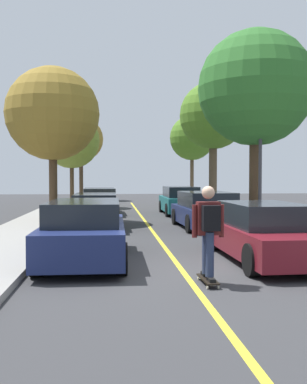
{
  "coord_description": "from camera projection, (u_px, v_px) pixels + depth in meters",
  "views": [
    {
      "loc": [
        -1.43,
        -8.66,
        1.92
      ],
      "look_at": [
        0.08,
        7.19,
        1.36
      ],
      "focal_mm": 41.27,
      "sensor_mm": 36.0,
      "label": 1
    }
  ],
  "objects": [
    {
      "name": "ground",
      "position": [
        183.0,
        272.0,
        8.82
      ],
      "size": [
        80.0,
        80.0,
        0.0
      ],
      "primitive_type": "plane",
      "color": "#353538"
    },
    {
      "name": "center_line",
      "position": [
        161.0,
        242.0,
        12.8
      ],
      "size": [
        0.12,
        39.2,
        0.01
      ],
      "primitive_type": "cube",
      "color": "gold",
      "rests_on": "ground"
    },
    {
      "name": "parked_car_left_nearest",
      "position": [
        85.0,
        231.0,
        9.98
      ],
      "size": [
        1.89,
        4.42,
        1.37
      ],
      "color": "navy",
      "rests_on": "ground"
    },
    {
      "name": "parked_car_left_near",
      "position": [
        95.0,
        211.0,
        16.42
      ],
      "size": [
        1.83,
        4.13,
        1.28
      ],
      "color": "black",
      "rests_on": "ground"
    },
    {
      "name": "parked_car_left_far",
      "position": [
        100.0,
        201.0,
        22.64
      ],
      "size": [
        1.96,
        4.64,
        1.32
      ],
      "color": "#BCAD89",
      "rests_on": "ground"
    },
    {
      "name": "parked_car_right_nearest",
      "position": [
        264.0,
        233.0,
        10.07
      ],
      "size": [
        1.92,
        4.51,
        1.31
      ],
      "color": "maroon",
      "rests_on": "ground"
    },
    {
      "name": "parked_car_right_near",
      "position": [
        206.0,
        210.0,
        16.32
      ],
      "size": [
        2.09,
        4.14,
        1.35
      ],
      "color": "navy",
      "rests_on": "ground"
    },
    {
      "name": "parked_car_right_far",
      "position": [
        180.0,
        201.0,
        22.36
      ],
      "size": [
        1.81,
        4.19,
        1.41
      ],
      "color": "#196066",
      "rests_on": "ground"
    },
    {
      "name": "street_tree_left_nearest",
      "position": [
        53.0,
        114.0,
        18.24
      ],
      "size": [
        3.87,
        3.87,
        6.32
      ],
      "color": "#4C3823",
      "rests_on": "sidewalk_left"
    },
    {
      "name": "street_tree_left_near",
      "position": [
        72.0,
        141.0,
        26.94
      ],
      "size": [
        3.41,
        3.41,
        5.69
      ],
      "color": "#4C3823",
      "rests_on": "sidewalk_left"
    },
    {
      "name": "street_tree_left_far",
      "position": [
        81.0,
        139.0,
        35.21
      ],
      "size": [
        3.54,
        3.54,
        6.55
      ],
      "color": "#3D2D1E",
      "rests_on": "sidewalk_left"
    },
    {
      "name": "street_tree_right_nearest",
      "position": [
        256.0,
        89.0,
        16.17
      ],
      "size": [
        4.23,
        4.23,
        7.15
      ],
      "color": "#4C3823",
      "rests_on": "sidewalk_right"
    },
    {
      "name": "street_tree_right_near",
      "position": [
        213.0,
        116.0,
        22.9
      ],
      "size": [
        3.51,
        3.51,
        6.71
      ],
      "color": "brown",
      "rests_on": "sidewalk_right"
    },
    {
      "name": "street_tree_right_far",
      "position": [
        192.0,
        138.0,
        28.92
      ],
      "size": [
        2.93,
        2.93,
        5.79
      ],
      "color": "brown",
      "rests_on": "sidewalk_right"
    },
    {
      "name": "fire_hydrant",
      "position": [
        257.0,
        218.0,
        15.12
      ],
      "size": [
        0.2,
        0.2,
        0.7
      ],
      "color": "#B2140F",
      "rests_on": "sidewalk_right"
    },
    {
      "name": "streetlamp",
      "position": [
        260.0,
        147.0,
        15.49
      ],
      "size": [
        0.36,
        0.24,
        4.85
      ],
      "color": "#38383D",
      "rests_on": "sidewalk_right"
    },
    {
      "name": "skateboard",
      "position": [
        208.0,
        279.0,
        7.85
      ],
      "size": [
        0.25,
        0.85,
        0.1
      ],
      "color": "black",
      "rests_on": "ground"
    },
    {
      "name": "skateboarder",
      "position": [
        209.0,
        227.0,
        7.78
      ],
      "size": [
        0.58,
        0.7,
        1.65
      ],
      "color": "black",
      "rests_on": "skateboard"
    }
  ]
}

